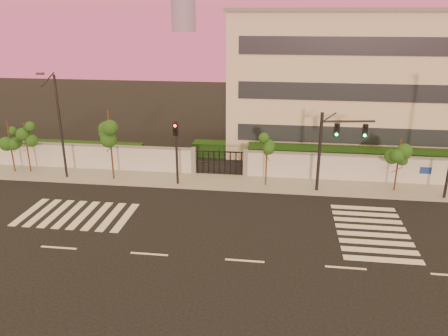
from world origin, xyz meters
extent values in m
plane|color=black|center=(0.00, 0.00, 0.00)|extent=(120.00, 120.00, 0.00)
cube|color=gray|center=(0.00, 10.50, 0.07)|extent=(60.00, 3.00, 0.15)
cube|color=#B8BAC0|center=(-17.50, 12.00, 1.00)|extent=(25.00, 0.30, 2.00)
cube|color=slate|center=(-17.50, 12.00, 2.06)|extent=(25.00, 0.36, 0.12)
cube|color=slate|center=(-5.00, 12.00, 1.10)|extent=(0.35, 0.35, 2.20)
cube|color=slate|center=(-1.00, 12.00, 1.10)|extent=(0.35, 0.35, 2.20)
cube|color=black|center=(9.00, 14.50, 0.90)|extent=(20.00, 2.00, 1.80)
cube|color=black|center=(-16.00, 14.50, 0.70)|extent=(12.00, 1.80, 1.40)
cube|color=black|center=(-3.00, 17.00, 0.60)|extent=(6.00, 1.50, 1.20)
cube|color=beige|center=(9.00, 22.00, 6.00)|extent=(24.00, 12.00, 12.00)
cube|color=#262D38|center=(9.00, 15.98, 2.50)|extent=(22.00, 0.08, 1.40)
cube|color=#262D38|center=(9.00, 15.98, 6.00)|extent=(22.00, 0.08, 1.40)
cube|color=#262D38|center=(9.00, 15.98, 9.50)|extent=(22.00, 0.08, 1.40)
cube|color=slate|center=(9.00, 22.00, 12.10)|extent=(24.40, 12.40, 0.30)
cube|color=silver|center=(-14.00, 4.00, 0.01)|extent=(0.50, 4.00, 0.02)
cube|color=silver|center=(-13.10, 4.00, 0.01)|extent=(0.50, 4.00, 0.02)
cube|color=silver|center=(-12.20, 4.00, 0.01)|extent=(0.50, 4.00, 0.02)
cube|color=silver|center=(-11.30, 4.00, 0.01)|extent=(0.50, 4.00, 0.02)
cube|color=silver|center=(-10.40, 4.00, 0.01)|extent=(0.50, 4.00, 0.02)
cube|color=silver|center=(-9.50, 4.00, 0.01)|extent=(0.50, 4.00, 0.02)
cube|color=silver|center=(-8.60, 4.00, 0.01)|extent=(0.50, 4.00, 0.02)
cube|color=silver|center=(-7.70, 4.00, 0.01)|extent=(0.50, 4.00, 0.02)
cube|color=silver|center=(7.00, 1.00, 0.01)|extent=(4.00, 0.50, 0.02)
cube|color=silver|center=(7.00, 1.90, 0.01)|extent=(4.00, 0.50, 0.02)
cube|color=silver|center=(7.00, 2.80, 0.01)|extent=(4.00, 0.50, 0.02)
cube|color=silver|center=(7.00, 3.70, 0.01)|extent=(4.00, 0.50, 0.02)
cube|color=silver|center=(7.00, 4.60, 0.01)|extent=(4.00, 0.50, 0.02)
cube|color=silver|center=(7.00, 5.50, 0.01)|extent=(4.00, 0.50, 0.02)
cube|color=silver|center=(7.00, 6.40, 0.01)|extent=(4.00, 0.50, 0.02)
cube|color=silver|center=(7.00, 7.30, 0.01)|extent=(4.00, 0.50, 0.02)
cube|color=silver|center=(-10.00, 0.00, 0.01)|extent=(2.00, 0.15, 0.01)
cube|color=silver|center=(-5.00, 0.00, 0.01)|extent=(2.00, 0.15, 0.01)
cube|color=silver|center=(0.00, 0.00, 0.01)|extent=(2.00, 0.15, 0.01)
cube|color=silver|center=(5.00, 0.00, 0.01)|extent=(2.00, 0.15, 0.01)
cylinder|color=#382314|center=(-19.01, 10.51, 2.09)|extent=(0.11, 0.11, 4.18)
sphere|color=#1F4313|center=(-19.01, 10.51, 3.35)|extent=(1.04, 1.04, 1.04)
sphere|color=#1F4313|center=(-18.67, 10.70, 2.72)|extent=(0.79, 0.79, 0.79)
sphere|color=#1F4313|center=(-19.29, 10.37, 2.93)|extent=(0.76, 0.76, 0.76)
cylinder|color=#382314|center=(-17.76, 10.64, 2.03)|extent=(0.11, 0.11, 4.06)
sphere|color=#1F4313|center=(-17.76, 10.64, 3.25)|extent=(0.97, 0.97, 0.97)
sphere|color=#1F4313|center=(-17.45, 10.82, 2.64)|extent=(0.74, 0.74, 0.74)
sphere|color=#1F4313|center=(-18.02, 10.51, 2.84)|extent=(0.71, 0.71, 0.71)
cylinder|color=#382314|center=(-10.72, 9.99, 2.66)|extent=(0.13, 0.13, 5.32)
sphere|color=#1F4313|center=(-10.72, 9.99, 4.26)|extent=(1.17, 1.17, 1.17)
sphere|color=#1F4313|center=(-10.35, 10.20, 3.46)|extent=(0.89, 0.89, 0.89)
sphere|color=#1F4313|center=(-11.04, 9.83, 3.73)|extent=(0.85, 0.85, 0.85)
cylinder|color=#382314|center=(0.63, 10.21, 1.98)|extent=(0.11, 0.11, 3.97)
sphere|color=#1F4313|center=(0.63, 10.21, 3.18)|extent=(1.05, 1.05, 1.05)
sphere|color=#1F4313|center=(0.96, 10.40, 2.58)|extent=(0.80, 0.80, 0.80)
sphere|color=#1F4313|center=(0.35, 10.06, 2.78)|extent=(0.76, 0.76, 0.76)
cylinder|color=#382314|center=(9.60, 10.34, 1.96)|extent=(0.11, 0.11, 3.93)
sphere|color=#1F4313|center=(9.60, 10.34, 3.14)|extent=(1.04, 1.04, 1.04)
sphere|color=#1F4313|center=(9.93, 10.53, 2.55)|extent=(0.80, 0.80, 0.80)
sphere|color=#1F4313|center=(9.32, 10.20, 2.75)|extent=(0.76, 0.76, 0.76)
cylinder|color=black|center=(4.22, 9.69, 2.84)|extent=(0.22, 0.22, 5.68)
cylinder|color=black|center=(5.96, 9.69, 5.13)|extent=(3.47, 0.65, 0.15)
cube|color=black|center=(5.23, 9.64, 4.53)|extent=(0.32, 0.16, 0.82)
sphere|color=#0CF259|center=(5.23, 9.53, 4.28)|extent=(0.18, 0.18, 0.18)
cube|color=black|center=(7.06, 9.64, 4.53)|extent=(0.32, 0.16, 0.82)
sphere|color=#0CF259|center=(7.06, 9.53, 4.28)|extent=(0.18, 0.18, 0.18)
cylinder|color=black|center=(-5.73, 9.62, 2.44)|extent=(0.17, 0.17, 4.87)
cube|color=black|center=(-5.73, 9.57, 4.22)|extent=(0.38, 0.19, 0.97)
sphere|color=red|center=(-5.73, 9.46, 4.52)|extent=(0.22, 0.22, 0.22)
cylinder|color=black|center=(-14.38, 9.87, 3.90)|extent=(0.18, 0.18, 7.80)
cylinder|color=black|center=(-14.38, 9.00, 7.60)|extent=(0.10, 1.87, 0.76)
cube|color=#3F3F44|center=(-14.38, 8.12, 8.09)|extent=(0.49, 0.24, 0.15)
camera|label=1|loc=(1.48, -19.24, 11.87)|focal=35.00mm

